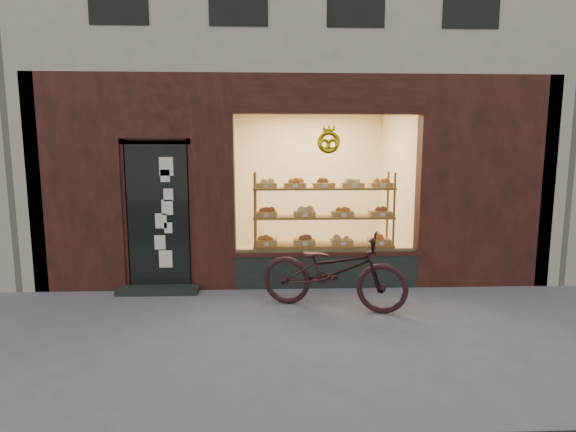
{
  "coord_description": "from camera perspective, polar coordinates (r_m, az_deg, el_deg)",
  "views": [
    {
      "loc": [
        -0.38,
        -4.42,
        2.01
      ],
      "look_at": [
        -0.13,
        2.0,
        1.09
      ],
      "focal_mm": 28.0,
      "sensor_mm": 36.0,
      "label": 1
    }
  ],
  "objects": [
    {
      "name": "display_shelf",
      "position": [
        7.11,
        4.49,
        -1.05
      ],
      "size": [
        2.2,
        0.45,
        1.7
      ],
      "color": "brown",
      "rests_on": "ground"
    },
    {
      "name": "ground",
      "position": [
        4.87,
        2.53,
        -16.27
      ],
      "size": [
        90.0,
        90.0,
        0.0
      ],
      "primitive_type": "plane",
      "color": "#5C5C5C"
    },
    {
      "name": "bicycle",
      "position": [
        5.84,
        5.75,
        -6.92
      ],
      "size": [
        2.01,
        1.25,
        1.0
      ],
      "primitive_type": "imported",
      "rotation": [
        0.0,
        0.0,
        1.23
      ],
      "color": "black",
      "rests_on": "ground"
    }
  ]
}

